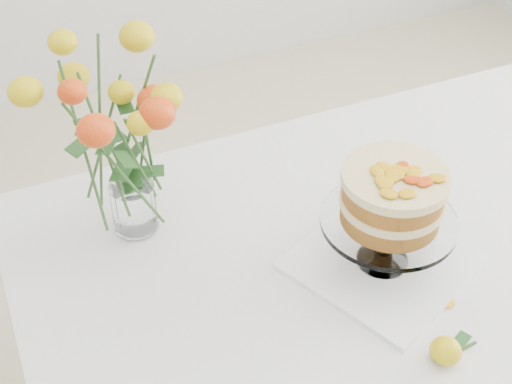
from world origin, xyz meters
TOP-DOWN VIEW (x-y plane):
  - table at (0.00, 0.00)m, footprint 1.43×0.93m
  - napkin at (-0.04, -0.04)m, footprint 0.39×0.39m
  - cake_stand at (-0.04, -0.04)m, footprint 0.25×0.25m
  - rose_vase at (-0.44, 0.24)m, footprint 0.35×0.35m
  - loose_rose_near at (-0.06, -0.27)m, footprint 0.10×0.05m
  - stray_petal_a at (-0.12, -0.10)m, footprint 0.03×0.02m
  - stray_petal_b at (-0.02, -0.14)m, footprint 0.03×0.02m
  - stray_petal_c at (0.02, -0.18)m, footprint 0.03×0.02m

SIDE VIEW (x-z plane):
  - table at x=0.00m, z-range 0.30..1.05m
  - stray_petal_a at x=-0.12m, z-range 0.76..0.76m
  - stray_petal_b at x=-0.02m, z-range 0.76..0.76m
  - stray_petal_c at x=0.02m, z-range 0.76..0.76m
  - napkin at x=-0.04m, z-range 0.76..0.77m
  - loose_rose_near at x=-0.06m, z-range 0.76..0.80m
  - cake_stand at x=-0.04m, z-range 0.80..1.03m
  - rose_vase at x=-0.44m, z-range 0.79..1.24m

